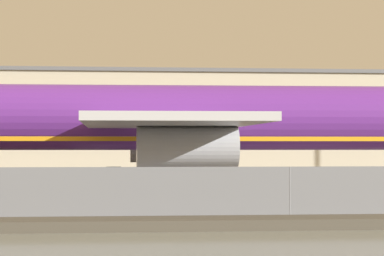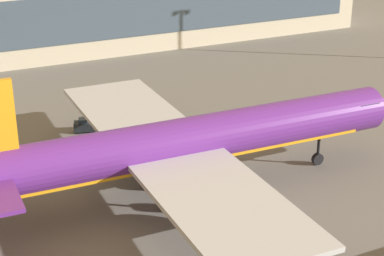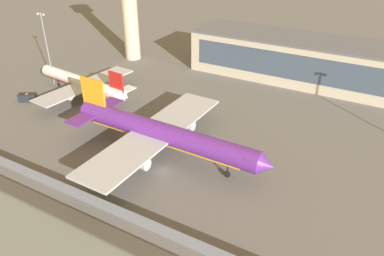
% 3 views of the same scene
% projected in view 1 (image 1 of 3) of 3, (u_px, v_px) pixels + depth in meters
% --- Properties ---
extents(ground_plane, '(500.00, 500.00, 0.00)m').
position_uv_depth(ground_plane, '(240.00, 201.00, 62.58)').
color(ground_plane, '#66635E').
extents(shoreline_seawall, '(320.00, 3.00, 0.50)m').
position_uv_depth(shoreline_seawall, '(311.00, 222.00, 42.21)').
color(shoreline_seawall, '#474238').
rests_on(shoreline_seawall, ground).
extents(perimeter_fence, '(280.00, 0.10, 2.74)m').
position_uv_depth(perimeter_fence, '(290.00, 193.00, 46.71)').
color(perimeter_fence, slate).
rests_on(perimeter_fence, ground).
extents(cargo_jet_purple, '(52.13, 44.58, 14.96)m').
position_uv_depth(cargo_jet_purple, '(179.00, 120.00, 67.59)').
color(cargo_jet_purple, '#602889').
rests_on(cargo_jet_purple, ground).
extents(baggage_tug, '(3.55, 2.58, 1.80)m').
position_uv_depth(baggage_tug, '(117.00, 177.00, 87.62)').
color(baggage_tug, '#1E2328').
rests_on(baggage_tug, ground).
extents(terminal_building, '(85.15, 20.22, 14.13)m').
position_uv_depth(terminal_building, '(284.00, 123.00, 130.96)').
color(terminal_building, '#BCB299').
rests_on(terminal_building, ground).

